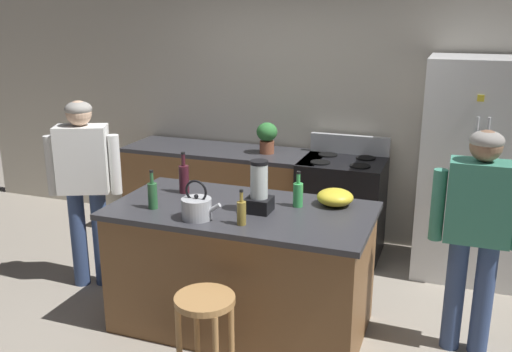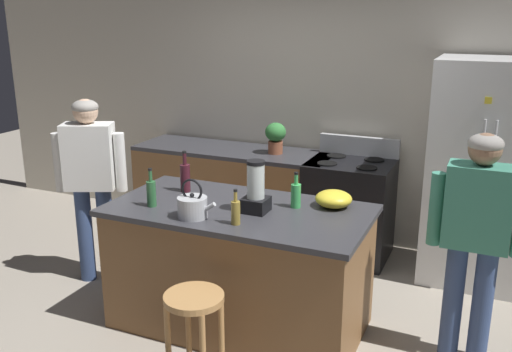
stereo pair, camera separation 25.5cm
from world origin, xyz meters
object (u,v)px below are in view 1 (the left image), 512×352
(stove_range, at_px, (341,206))
(tea_kettle, at_px, (197,207))
(kitchen_island, at_px, (242,267))
(blender_appliance, at_px, (259,190))
(bottle_wine, at_px, (184,178))
(refrigerator, at_px, (476,170))
(bottle_soda, at_px, (298,194))
(person_by_island_left, at_px, (84,177))
(bottle_vinegar, at_px, (241,212))
(mixing_bowl, at_px, (335,197))
(bottle_olive_oil, at_px, (153,195))
(person_by_sink_right, at_px, (477,223))
(potted_plant, at_px, (267,136))
(bar_stool, at_px, (205,318))

(stove_range, height_order, tea_kettle, tea_kettle)
(tea_kettle, bearing_deg, kitchen_island, 56.28)
(blender_appliance, xyz_separation_m, bottle_wine, (-0.67, 0.20, -0.04))
(kitchen_island, bearing_deg, stove_range, 75.04)
(refrigerator, distance_m, bottle_soda, 1.78)
(person_by_island_left, height_order, tea_kettle, person_by_island_left)
(bottle_vinegar, bearing_deg, person_by_island_left, 163.27)
(bottle_soda, height_order, mixing_bowl, bottle_soda)
(person_by_island_left, relative_size, blender_appliance, 4.33)
(bottle_olive_oil, distance_m, bottle_soda, 1.01)
(bottle_olive_oil, xyz_separation_m, mixing_bowl, (1.17, 0.50, -0.04))
(bottle_wine, height_order, bottle_soda, bottle_wine)
(refrigerator, bearing_deg, bottle_soda, -131.62)
(person_by_sink_right, distance_m, potted_plant, 2.32)
(bottle_wine, xyz_separation_m, mixing_bowl, (1.13, 0.11, -0.06))
(kitchen_island, relative_size, bottle_olive_oil, 6.62)
(kitchen_island, xyz_separation_m, tea_kettle, (-0.20, -0.30, 0.53))
(bottle_wine, bearing_deg, kitchen_island, -18.18)
(bottle_soda, bearing_deg, refrigerator, 48.38)
(stove_range, height_order, bottle_olive_oil, bottle_olive_oil)
(kitchen_island, xyz_separation_m, blender_appliance, (0.14, -0.03, 0.61))
(kitchen_island, distance_m, refrigerator, 2.21)
(stove_range, bearing_deg, bottle_wine, -124.80)
(potted_plant, height_order, bottle_olive_oil, potted_plant)
(refrigerator, bearing_deg, bottle_vinegar, -128.50)
(kitchen_island, relative_size, bottle_wine, 5.78)
(kitchen_island, relative_size, tea_kettle, 6.63)
(refrigerator, relative_size, potted_plant, 6.26)
(potted_plant, distance_m, mixing_bowl, 1.58)
(refrigerator, distance_m, bar_stool, 2.75)
(bottle_vinegar, relative_size, tea_kettle, 0.86)
(mixing_bowl, height_order, tea_kettle, tea_kettle)
(stove_range, xyz_separation_m, blender_appliance, (-0.27, -1.55, 0.60))
(kitchen_island, distance_m, person_by_sink_right, 1.63)
(refrigerator, bearing_deg, mixing_bowl, -127.89)
(person_by_island_left, xyz_separation_m, person_by_sink_right, (2.97, 0.05, -0.02))
(tea_kettle, bearing_deg, refrigerator, 45.87)
(mixing_bowl, bearing_deg, bottle_vinegar, -129.74)
(stove_range, height_order, potted_plant, potted_plant)
(person_by_island_left, xyz_separation_m, blender_appliance, (1.57, -0.20, 0.12))
(bottle_olive_oil, bearing_deg, bottle_soda, 22.40)
(stove_range, bearing_deg, person_by_sink_right, -48.91)
(person_by_island_left, distance_m, tea_kettle, 1.32)
(stove_range, relative_size, tea_kettle, 3.96)
(kitchen_island, relative_size, stove_range, 1.67)
(stove_range, xyz_separation_m, bottle_soda, (-0.05, -1.36, 0.54))
(stove_range, height_order, mixing_bowl, stove_range)
(refrigerator, distance_m, person_by_island_left, 3.26)
(person_by_island_left, height_order, person_by_sink_right, person_by_island_left)
(person_by_sink_right, height_order, bottle_soda, person_by_sink_right)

